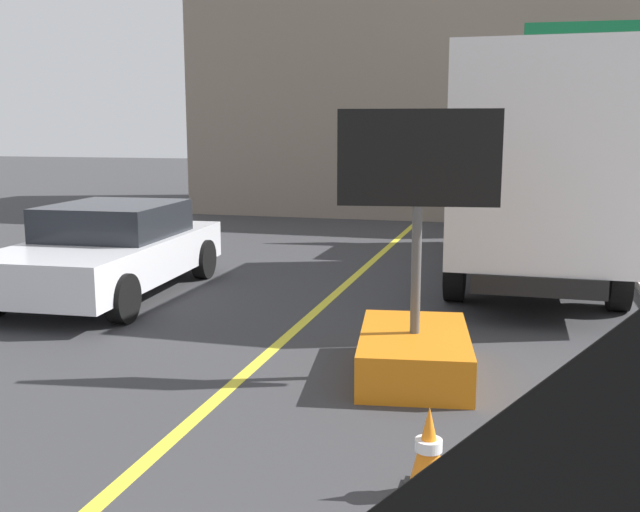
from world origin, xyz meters
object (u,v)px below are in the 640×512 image
(pickup_car, at_px, (111,249))
(highway_guide_sign, at_px, (613,86))
(arrow_board_trailer, at_px, (415,330))
(traffic_cone_mid_lane, at_px, (428,452))
(box_truck, at_px, (537,165))

(pickup_car, bearing_deg, highway_guide_sign, 43.99)
(pickup_car, relative_size, highway_guide_sign, 0.92)
(arrow_board_trailer, bearing_deg, pickup_car, 153.59)
(pickup_car, distance_m, highway_guide_sign, 11.23)
(pickup_car, distance_m, traffic_cone_mid_lane, 7.37)
(traffic_cone_mid_lane, bearing_deg, arrow_board_trailer, 100.25)
(box_truck, bearing_deg, pickup_car, -155.04)
(arrow_board_trailer, bearing_deg, highway_guide_sign, 74.25)
(highway_guide_sign, bearing_deg, box_truck, -108.94)
(box_truck, xyz_separation_m, pickup_car, (-6.24, -2.90, -1.22))
(highway_guide_sign, bearing_deg, traffic_cone_mid_lane, -100.81)
(pickup_car, bearing_deg, box_truck, 24.96)
(highway_guide_sign, bearing_deg, arrow_board_trailer, -105.75)
(arrow_board_trailer, height_order, pickup_car, arrow_board_trailer)
(arrow_board_trailer, height_order, traffic_cone_mid_lane, arrow_board_trailer)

